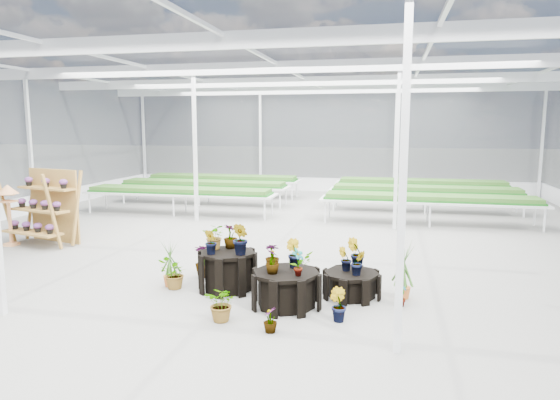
% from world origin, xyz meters
% --- Properties ---
extents(ground_plane, '(24.00, 24.00, 0.00)m').
position_xyz_m(ground_plane, '(0.00, 0.00, 0.00)').
color(ground_plane, gray).
rests_on(ground_plane, ground).
extents(greenhouse_shell, '(18.00, 24.00, 4.50)m').
position_xyz_m(greenhouse_shell, '(0.00, 0.00, 2.25)').
color(greenhouse_shell, white).
rests_on(greenhouse_shell, ground).
extents(steel_frame, '(18.00, 24.00, 4.50)m').
position_xyz_m(steel_frame, '(0.00, 0.00, 2.25)').
color(steel_frame, silver).
rests_on(steel_frame, ground).
extents(nursery_benches, '(16.00, 7.00, 0.84)m').
position_xyz_m(nursery_benches, '(0.00, 7.20, 0.42)').
color(nursery_benches, silver).
rests_on(nursery_benches, ground).
extents(plinth_tall, '(1.06, 1.06, 0.70)m').
position_xyz_m(plinth_tall, '(0.05, -2.08, 0.35)').
color(plinth_tall, black).
rests_on(plinth_tall, ground).
extents(plinth_mid, '(1.28, 1.28, 0.59)m').
position_xyz_m(plinth_mid, '(1.25, -2.68, 0.30)').
color(plinth_mid, black).
rests_on(plinth_mid, ground).
extents(plinth_low, '(1.15, 1.15, 0.44)m').
position_xyz_m(plinth_low, '(2.25, -1.98, 0.22)').
color(plinth_low, black).
rests_on(plinth_low, ground).
extents(shelf_rack, '(1.92, 1.31, 1.85)m').
position_xyz_m(shelf_rack, '(-5.53, 0.21, 0.93)').
color(shelf_rack, olive).
rests_on(shelf_rack, ground).
extents(bird_table, '(0.46, 0.46, 1.52)m').
position_xyz_m(bird_table, '(-6.22, -0.07, 0.76)').
color(bird_table, tan).
rests_on(bird_table, ground).
extents(nursery_plants, '(4.56, 2.97, 1.28)m').
position_xyz_m(nursery_plants, '(0.67, -2.13, 0.50)').
color(nursery_plants, '#2F591E').
rests_on(nursery_plants, ground).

